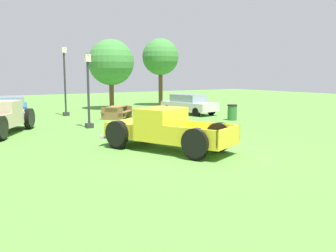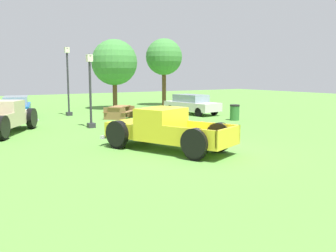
% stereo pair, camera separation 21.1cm
% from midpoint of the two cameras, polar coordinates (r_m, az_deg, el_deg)
% --- Properties ---
extents(ground_plane, '(80.00, 80.00, 0.00)m').
position_cam_midpoint_polar(ground_plane, '(13.72, 3.72, -3.82)').
color(ground_plane, '#548C38').
extents(pickup_truck_foreground, '(3.55, 5.35, 1.54)m').
position_cam_midpoint_polar(pickup_truck_foreground, '(13.94, -1.68, -0.55)').
color(pickup_truck_foreground, yellow).
rests_on(pickup_truck_foreground, ground_plane).
extents(pickup_truck_behind_left, '(4.22, 5.20, 1.54)m').
position_cam_midpoint_polar(pickup_truck_behind_left, '(19.33, -24.33, 1.13)').
color(pickup_truck_behind_left, '#C6B793').
rests_on(pickup_truck_behind_left, ground_plane).
extents(sedan_distant_a, '(2.22, 4.26, 1.36)m').
position_cam_midpoint_polar(sedan_distant_a, '(26.09, 2.96, 3.38)').
color(sedan_distant_a, silver).
rests_on(sedan_distant_a, ground_plane).
extents(sedan_distant_b, '(2.60, 4.36, 1.36)m').
position_cam_midpoint_polar(sedan_distant_b, '(25.74, -22.72, 2.71)').
color(sedan_distant_b, '#195699').
rests_on(sedan_distant_b, ground_plane).
extents(lamp_post_near, '(0.36, 0.36, 4.58)m').
position_cam_midpoint_polar(lamp_post_near, '(25.84, -15.62, 6.79)').
color(lamp_post_near, '#2D2D33').
rests_on(lamp_post_near, ground_plane).
extents(lamp_post_far, '(0.36, 0.36, 3.83)m').
position_cam_midpoint_polar(lamp_post_far, '(19.74, -12.31, 5.49)').
color(lamp_post_far, '#2D2D33').
rests_on(lamp_post_far, ground_plane).
extents(picnic_table, '(2.33, 2.30, 0.78)m').
position_cam_midpoint_polar(picnic_table, '(23.72, -8.00, 2.32)').
color(picnic_table, olive).
rests_on(picnic_table, ground_plane).
extents(trash_can, '(0.59, 0.59, 0.95)m').
position_cam_midpoint_polar(trash_can, '(22.98, 9.45, 2.07)').
color(trash_can, '#2D6B2D').
rests_on(trash_can, ground_plane).
extents(oak_tree_east, '(3.16, 3.16, 5.82)m').
position_cam_midpoint_polar(oak_tree_east, '(33.19, -1.33, 10.40)').
color(oak_tree_east, brown).
rests_on(oak_tree_east, ground_plane).
extents(oak_tree_west, '(3.58, 3.58, 5.46)m').
position_cam_midpoint_polar(oak_tree_west, '(30.11, -8.85, 9.50)').
color(oak_tree_west, brown).
rests_on(oak_tree_west, ground_plane).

